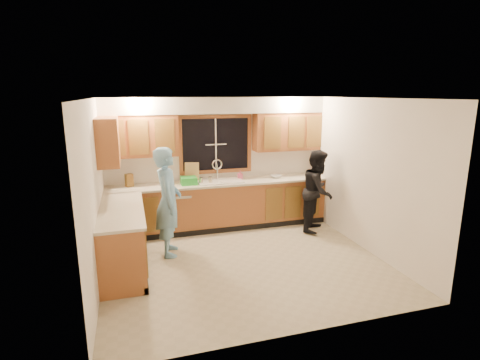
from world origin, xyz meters
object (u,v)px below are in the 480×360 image
object	(u,v)px
woman	(318,191)
soap_bottle	(240,175)
stove	(122,254)
dishwasher	(176,211)
bowl	(276,176)
knife_block	(129,180)
man	(168,202)
dish_crate	(189,181)
sink	(220,184)

from	to	relation	value
woman	soap_bottle	world-z (taller)	woman
stove	soap_bottle	size ratio (longest dim) A/B	5.19
dishwasher	bowl	distance (m)	2.08
stove	knife_block	size ratio (longest dim) A/B	3.90
man	dish_crate	world-z (taller)	man
sink	dish_crate	distance (m)	0.61
knife_block	soap_bottle	world-z (taller)	knife_block
bowl	soap_bottle	bearing A→B (deg)	175.77
dishwasher	dish_crate	size ratio (longest dim) A/B	2.83
soap_bottle	bowl	size ratio (longest dim) A/B	0.79
man	bowl	distance (m)	2.44
sink	stove	size ratio (longest dim) A/B	0.96
stove	man	distance (m)	1.20
man	soap_bottle	xyz separation A→B (m)	(1.51, 1.04, 0.13)
man	woman	world-z (taller)	man
stove	soap_bottle	world-z (taller)	soap_bottle
dishwasher	woman	distance (m)	2.70
man	woman	distance (m)	2.84
woman	knife_block	xyz separation A→B (m)	(-3.40, 0.76, 0.26)
sink	man	xyz separation A→B (m)	(-1.08, -0.97, 0.02)
knife_block	soap_bottle	bearing A→B (deg)	-24.81
sink	bowl	size ratio (longest dim) A/B	3.89
knife_block	bowl	world-z (taller)	knife_block
knife_block	bowl	size ratio (longest dim) A/B	1.05
dishwasher	knife_block	xyz separation A→B (m)	(-0.81, 0.12, 0.63)
dishwasher	woman	size ratio (longest dim) A/B	0.53
soap_bottle	bowl	distance (m)	0.73
man	knife_block	bearing A→B (deg)	34.83
dish_crate	dishwasher	bearing A→B (deg)	174.00
sink	man	world-z (taller)	man
dish_crate	knife_block	bearing A→B (deg)	172.29
dishwasher	man	xyz separation A→B (m)	(-0.23, -0.95, 0.47)
dishwasher	stove	world-z (taller)	stove
dish_crate	bowl	bearing A→B (deg)	1.90
woman	knife_block	world-z (taller)	woman
sink	stove	xyz separation A→B (m)	(-1.80, -1.82, -0.41)
sink	soap_bottle	distance (m)	0.46
woman	dish_crate	size ratio (longest dim) A/B	5.36
dish_crate	soap_bottle	world-z (taller)	soap_bottle
dish_crate	bowl	world-z (taller)	dish_crate
dish_crate	soap_bottle	bearing A→B (deg)	6.21
sink	man	size ratio (longest dim) A/B	0.49
sink	knife_block	world-z (taller)	sink
dish_crate	soap_bottle	distance (m)	1.04
soap_bottle	knife_block	bearing A→B (deg)	179.14
man	bowl	world-z (taller)	man
man	knife_block	world-z (taller)	man
sink	knife_block	xyz separation A→B (m)	(-1.66, 0.10, 0.17)
stove	dishwasher	bearing A→B (deg)	62.31
sink	knife_block	bearing A→B (deg)	176.47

